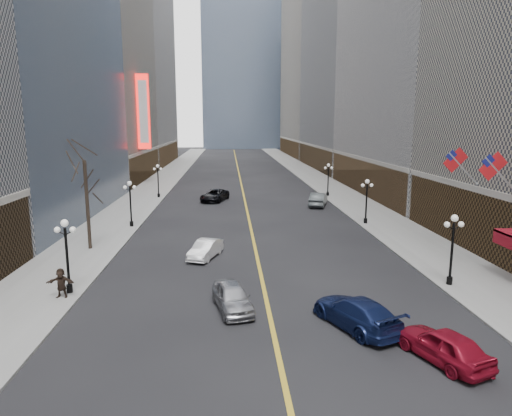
{
  "coord_description": "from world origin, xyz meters",
  "views": [
    {
      "loc": [
        -2.13,
        3.22,
        10.24
      ],
      "look_at": [
        -1.01,
        21.84,
        6.75
      ],
      "focal_mm": 32.0,
      "sensor_mm": 36.0,
      "label": 1
    }
  ],
  "objects": [
    {
      "name": "sidewalk_east",
      "position": [
        14.0,
        70.0,
        0.07
      ],
      "size": [
        6.0,
        230.0,
        0.15
      ],
      "primitive_type": "cube",
      "color": "gray",
      "rests_on": "ground"
    },
    {
      "name": "sidewalk_west",
      "position": [
        -14.0,
        70.0,
        0.07
      ],
      "size": [
        6.0,
        230.0,
        0.15
      ],
      "primitive_type": "cube",
      "color": "gray",
      "rests_on": "ground"
    },
    {
      "name": "lane_line",
      "position": [
        0.0,
        80.0,
        0.01
      ],
      "size": [
        0.25,
        200.0,
        0.02
      ],
      "primitive_type": "cube",
      "color": "gold",
      "rests_on": "ground"
    },
    {
      "name": "bldg_east_c",
      "position": [
        29.88,
        106.0,
        24.18
      ],
      "size": [
        26.6,
        40.6,
        48.8
      ],
      "color": "gray",
      "rests_on": "ground"
    },
    {
      "name": "bldg_east_d",
      "position": [
        29.9,
        149.0,
        31.17
      ],
      "size": [
        26.6,
        46.6,
        62.8
      ],
      "color": "#ACA38E",
      "rests_on": "ground"
    },
    {
      "name": "bldg_west_c",
      "position": [
        -29.88,
        87.0,
        25.19
      ],
      "size": [
        26.6,
        30.6,
        50.8
      ],
      "color": "#ACA38E",
      "rests_on": "ground"
    },
    {
      "name": "bldg_west_d",
      "position": [
        -29.92,
        121.0,
        36.17
      ],
      "size": [
        26.6,
        38.6,
        72.8
      ],
      "color": "silver",
      "rests_on": "ground"
    },
    {
      "name": "streetlamp_east_1",
      "position": [
        11.8,
        30.0,
        2.9
      ],
      "size": [
        1.26,
        0.44,
        4.52
      ],
      "color": "black",
      "rests_on": "sidewalk_east"
    },
    {
      "name": "streetlamp_east_2",
      "position": [
        11.8,
        48.0,
        2.9
      ],
      "size": [
        1.26,
        0.44,
        4.52
      ],
      "color": "black",
      "rests_on": "sidewalk_east"
    },
    {
      "name": "streetlamp_east_3",
      "position": [
        11.8,
        66.0,
        2.9
      ],
      "size": [
        1.26,
        0.44,
        4.52
      ],
      "color": "black",
      "rests_on": "sidewalk_east"
    },
    {
      "name": "streetlamp_west_1",
      "position": [
        -11.8,
        30.0,
        2.9
      ],
      "size": [
        1.26,
        0.44,
        4.52
      ],
      "color": "black",
      "rests_on": "sidewalk_west"
    },
    {
      "name": "streetlamp_west_2",
      "position": [
        -11.8,
        48.0,
        2.9
      ],
      "size": [
        1.26,
        0.44,
        4.52
      ],
      "color": "black",
      "rests_on": "sidewalk_west"
    },
    {
      "name": "streetlamp_west_3",
      "position": [
        -11.8,
        66.0,
        2.9
      ],
      "size": [
        1.26,
        0.44,
        4.52
      ],
      "color": "black",
      "rests_on": "sidewalk_west"
    },
    {
      "name": "flag_4",
      "position": [
        15.31,
        32.0,
        7.29
      ],
      "size": [
        2.87,
        0.12,
        2.87
      ],
      "color": "#B2B2B7",
      "rests_on": "ground"
    },
    {
      "name": "flag_5",
      "position": [
        15.31,
        37.0,
        7.29
      ],
      "size": [
        2.87,
        0.12,
        2.87
      ],
      "color": "#B2B2B7",
      "rests_on": "ground"
    },
    {
      "name": "theatre_marquee",
      "position": [
        -15.88,
        80.0,
        12.0
      ],
      "size": [
        2.0,
        0.55,
        12.0
      ],
      "color": "red",
      "rests_on": "ground"
    },
    {
      "name": "tree_west_far",
      "position": [
        -13.5,
        40.0,
        6.24
      ],
      "size": [
        3.6,
        3.6,
        7.92
      ],
      "color": "#2D231C",
      "rests_on": "sidewalk_west"
    },
    {
      "name": "car_nb_near",
      "position": [
        -2.0,
        27.16,
        0.75
      ],
      "size": [
        2.66,
        4.65,
        1.49
      ],
      "primitive_type": "imported",
      "rotation": [
        0.0,
        0.0,
        0.22
      ],
      "color": "#95969C",
      "rests_on": "ground"
    },
    {
      "name": "car_nb_mid",
      "position": [
        -3.97,
        37.22,
        0.69
      ],
      "size": [
        2.77,
        4.43,
        1.38
      ],
      "primitive_type": "imported",
      "rotation": [
        0.0,
        0.0,
        -0.34
      ],
      "color": "silver",
      "rests_on": "ground"
    },
    {
      "name": "car_nb_far",
      "position": [
        -4.01,
        63.17,
        0.78
      ],
      "size": [
        4.2,
        6.15,
        1.56
      ],
      "primitive_type": "imported",
      "rotation": [
        0.0,
        0.0,
        -0.31
      ],
      "color": "black",
      "rests_on": "ground"
    },
    {
      "name": "car_sb_near",
      "position": [
        4.24,
        24.6,
        0.79
      ],
      "size": [
        4.2,
        5.85,
        1.57
      ],
      "primitive_type": "imported",
      "rotation": [
        0.0,
        0.0,
        3.56
      ],
      "color": "#14204D",
      "rests_on": "ground"
    },
    {
      "name": "car_sb_mid",
      "position": [
        7.1,
        21.03,
        0.75
      ],
      "size": [
        3.31,
        4.76,
        1.5
      ],
      "primitive_type": "imported",
      "rotation": [
        0.0,
        0.0,
        3.53
      ],
      "color": "maroon",
      "rests_on": "ground"
    },
    {
      "name": "car_sb_far",
      "position": [
        9.0,
        58.69,
        0.85
      ],
      "size": [
        3.27,
        5.46,
        1.7
      ],
      "primitive_type": "imported",
      "rotation": [
        0.0,
        0.0,
        2.84
      ],
      "color": "#43494A",
      "rests_on": "ground"
    },
    {
      "name": "ped_west_far",
      "position": [
        -12.0,
        29.26,
        1.03
      ],
      "size": [
        1.66,
        0.59,
        1.76
      ],
      "primitive_type": "imported",
      "rotation": [
        0.0,
        0.0,
        -0.08
      ],
      "color": "black",
      "rests_on": "sidewalk_west"
    }
  ]
}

